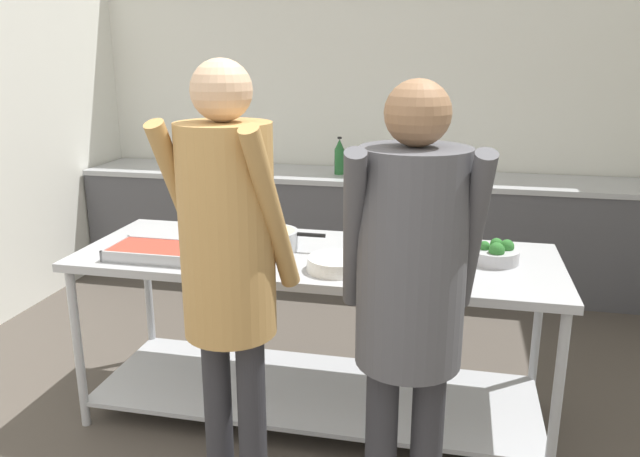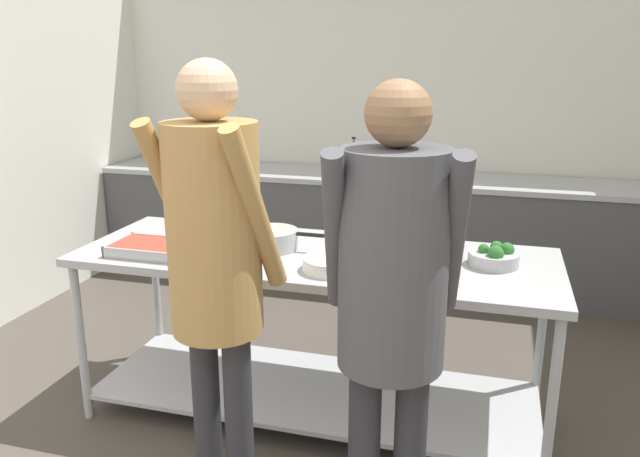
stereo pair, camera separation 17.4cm
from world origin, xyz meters
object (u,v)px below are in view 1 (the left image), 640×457
plate_stack (337,264)px  serving_tray_vegetables (161,252)px  serving_tray_roast (422,245)px  guest_serving_right (411,284)px  sauce_pan (272,239)px  broccoli_bowl (495,254)px  water_bottle (339,157)px  guest_serving_left (228,254)px

plate_stack → serving_tray_vegetables: bearing=-179.9°
serving_tray_roast → guest_serving_right: guest_serving_right is taller
sauce_pan → broccoli_bowl: (1.07, 0.03, -0.01)m
serving_tray_vegetables → water_bottle: size_ratio=1.64×
guest_serving_left → plate_stack: bearing=66.1°
serving_tray_roast → water_bottle: bearing=112.7°
guest_serving_left → guest_serving_right: (0.65, -0.03, -0.05)m
plate_stack → guest_serving_right: guest_serving_right is taller
plate_stack → water_bottle: bearing=100.4°
guest_serving_left → water_bottle: 2.83m
serving_tray_vegetables → sauce_pan: (0.48, 0.23, 0.03)m
guest_serving_right → water_bottle: 2.97m
serving_tray_roast → water_bottle: 1.99m
plate_stack → broccoli_bowl: (0.70, 0.26, 0.01)m
sauce_pan → serving_tray_roast: sauce_pan is taller
broccoli_bowl → water_bottle: size_ratio=0.77×
serving_tray_vegetables → serving_tray_roast: 1.28m
plate_stack → guest_serving_left: guest_serving_left is taller
sauce_pan → plate_stack: bearing=-31.7°
plate_stack → broccoli_bowl: size_ratio=1.19×
serving_tray_roast → guest_serving_left: 1.21m
serving_tray_roast → broccoli_bowl: (0.34, -0.12, 0.02)m
broccoli_bowl → guest_serving_right: guest_serving_right is taller
broccoli_bowl → water_bottle: water_bottle is taller
guest_serving_left → guest_serving_right: bearing=-2.9°
serving_tray_roast → broccoli_bowl: 0.36m
sauce_pan → serving_tray_roast: bearing=11.4°
broccoli_bowl → serving_tray_vegetables: bearing=-170.4°
guest_serving_right → sauce_pan: bearing=130.2°
serving_tray_vegetables → guest_serving_right: guest_serving_right is taller
guest_serving_right → water_bottle: guest_serving_right is taller
plate_stack → guest_serving_left: 0.72m
serving_tray_vegetables → broccoli_bowl: broccoli_bowl is taller
serving_tray_vegetables → guest_serving_left: (0.58, -0.62, 0.23)m
broccoli_bowl → water_bottle: 2.24m
serving_tray_vegetables → water_bottle: bearing=78.4°
serving_tray_vegetables → plate_stack: 0.86m
broccoli_bowl → serving_tray_roast: bearing=161.2°
serving_tray_roast → serving_tray_vegetables: bearing=-162.7°
sauce_pan → serving_tray_roast: (0.73, 0.15, -0.03)m
sauce_pan → broccoli_bowl: size_ratio=1.77×
broccoli_bowl → guest_serving_right: size_ratio=0.13×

